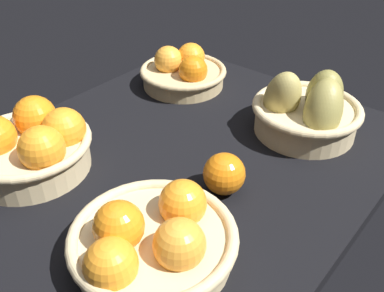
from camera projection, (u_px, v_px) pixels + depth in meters
market_tray at (182, 158)px, 89.43cm from camera, size 84.00×72.00×3.00cm
basket_far_right at (183, 72)px, 111.16cm from camera, size 21.89×21.89×9.99cm
basket_near_right_pears at (307, 111)px, 91.65cm from camera, size 23.00×23.11×15.42cm
basket_near_left at (152, 240)px, 63.79cm from camera, size 25.22×25.22×10.25cm
basket_far_left at (31, 145)px, 81.44cm from camera, size 23.76×23.76×12.19cm
loose_orange_front_gap at (224, 174)px, 76.65cm from camera, size 7.53×7.53×7.53cm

